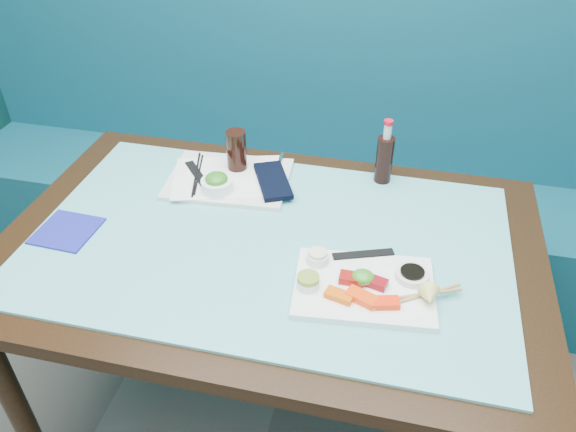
% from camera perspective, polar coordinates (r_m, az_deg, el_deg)
% --- Properties ---
extents(booth_bench, '(3.00, 0.56, 1.17)m').
position_cam_1_polar(booth_bench, '(2.34, 3.45, 3.07)').
color(booth_bench, '#0E495A').
rests_on(booth_bench, ground).
extents(dining_table, '(1.40, 0.90, 0.75)m').
position_cam_1_polar(dining_table, '(1.51, -1.89, -5.03)').
color(dining_table, black).
rests_on(dining_table, ground).
extents(glass_top, '(1.22, 0.76, 0.01)m').
position_cam_1_polar(glass_top, '(1.46, -1.96, -2.47)').
color(glass_top, '#5EB8BC').
rests_on(glass_top, dining_table).
extents(sashimi_plate, '(0.34, 0.26, 0.02)m').
position_cam_1_polar(sashimi_plate, '(1.32, 7.71, -7.21)').
color(sashimi_plate, white).
rests_on(sashimi_plate, glass_top).
extents(salmon_left, '(0.07, 0.05, 0.02)m').
position_cam_1_polar(salmon_left, '(1.27, 5.22, -8.05)').
color(salmon_left, '#E55709').
rests_on(salmon_left, sashimi_plate).
extents(salmon_mid, '(0.08, 0.06, 0.02)m').
position_cam_1_polar(salmon_mid, '(1.27, 7.50, -8.20)').
color(salmon_mid, '#FF3E0A').
rests_on(salmon_mid, sashimi_plate).
extents(salmon_right, '(0.07, 0.05, 0.02)m').
position_cam_1_polar(salmon_right, '(1.27, 9.73, -8.68)').
color(salmon_right, '#FF2D0A').
rests_on(salmon_right, sashimi_plate).
extents(tuna_left, '(0.06, 0.04, 0.02)m').
position_cam_1_polar(tuna_left, '(1.31, 6.50, -6.32)').
color(tuna_left, maroon).
rests_on(tuna_left, sashimi_plate).
extents(tuna_right, '(0.06, 0.04, 0.02)m').
position_cam_1_polar(tuna_right, '(1.31, 8.89, -6.69)').
color(tuna_right, maroon).
rests_on(tuna_right, sashimi_plate).
extents(seaweed_garnish, '(0.07, 0.07, 0.03)m').
position_cam_1_polar(seaweed_garnish, '(1.31, 7.63, -6.16)').
color(seaweed_garnish, '#38831E').
rests_on(seaweed_garnish, sashimi_plate).
extents(ramekin_wasabi, '(0.07, 0.07, 0.02)m').
position_cam_1_polar(ramekin_wasabi, '(1.29, 2.05, -6.83)').
color(ramekin_wasabi, white).
rests_on(ramekin_wasabi, sashimi_plate).
extents(wasabi_fill, '(0.06, 0.06, 0.01)m').
position_cam_1_polar(wasabi_fill, '(1.28, 2.07, -6.31)').
color(wasabi_fill, olive).
rests_on(wasabi_fill, ramekin_wasabi).
extents(ramekin_ginger, '(0.06, 0.06, 0.02)m').
position_cam_1_polar(ramekin_ginger, '(1.36, 3.02, -4.29)').
color(ramekin_ginger, silver).
rests_on(ramekin_ginger, sashimi_plate).
extents(ginger_fill, '(0.06, 0.06, 0.01)m').
position_cam_1_polar(ginger_fill, '(1.35, 3.04, -3.79)').
color(ginger_fill, beige).
rests_on(ginger_fill, ramekin_ginger).
extents(soy_dish, '(0.09, 0.09, 0.02)m').
position_cam_1_polar(soy_dish, '(1.35, 12.48, -5.87)').
color(soy_dish, silver).
rests_on(soy_dish, sashimi_plate).
extents(soy_fill, '(0.06, 0.06, 0.01)m').
position_cam_1_polar(soy_fill, '(1.34, 12.53, -5.55)').
color(soy_fill, black).
rests_on(soy_fill, soy_dish).
extents(lemon_wedge, '(0.05, 0.05, 0.05)m').
position_cam_1_polar(lemon_wedge, '(1.28, 14.17, -7.93)').
color(lemon_wedge, '#E1D66A').
rests_on(lemon_wedge, sashimi_plate).
extents(chopstick_sleeve, '(0.15, 0.08, 0.00)m').
position_cam_1_polar(chopstick_sleeve, '(1.39, 7.66, -3.86)').
color(chopstick_sleeve, black).
rests_on(chopstick_sleeve, sashimi_plate).
extents(wooden_chopstick_a, '(0.22, 0.10, 0.01)m').
position_cam_1_polar(wooden_chopstick_a, '(1.30, 12.52, -7.93)').
color(wooden_chopstick_a, '#A3744C').
rests_on(wooden_chopstick_a, sashimi_plate).
extents(wooden_chopstick_b, '(0.19, 0.13, 0.01)m').
position_cam_1_polar(wooden_chopstick_b, '(1.30, 12.96, -7.99)').
color(wooden_chopstick_b, '#A7864E').
rests_on(wooden_chopstick_b, sashimi_plate).
extents(serving_tray, '(0.37, 0.29, 0.01)m').
position_cam_1_polar(serving_tray, '(1.68, -6.02, 3.76)').
color(serving_tray, silver).
rests_on(serving_tray, glass_top).
extents(paper_placemat, '(0.37, 0.31, 0.00)m').
position_cam_1_polar(paper_placemat, '(1.68, -6.03, 3.98)').
color(paper_placemat, white).
rests_on(paper_placemat, serving_tray).
extents(seaweed_bowl, '(0.11, 0.11, 0.04)m').
position_cam_1_polar(seaweed_bowl, '(1.61, -7.23, 3.11)').
color(seaweed_bowl, white).
rests_on(seaweed_bowl, serving_tray).
extents(seaweed_salad, '(0.08, 0.08, 0.03)m').
position_cam_1_polar(seaweed_salad, '(1.60, -7.29, 3.77)').
color(seaweed_salad, '#2B761B').
rests_on(seaweed_salad, seaweed_bowl).
extents(cola_glass, '(0.08, 0.08, 0.12)m').
position_cam_1_polar(cola_glass, '(1.68, -5.26, 6.67)').
color(cola_glass, black).
rests_on(cola_glass, serving_tray).
extents(navy_pouch, '(0.16, 0.21, 0.01)m').
position_cam_1_polar(navy_pouch, '(1.64, -1.55, 3.61)').
color(navy_pouch, black).
rests_on(navy_pouch, serving_tray).
extents(fork, '(0.02, 0.10, 0.01)m').
position_cam_1_polar(fork, '(1.73, -0.87, 5.47)').
color(fork, white).
rests_on(fork, serving_tray).
extents(black_chopstick_a, '(0.07, 0.23, 0.01)m').
position_cam_1_polar(black_chopstick_a, '(1.70, -9.32, 4.25)').
color(black_chopstick_a, black).
rests_on(black_chopstick_a, serving_tray).
extents(black_chopstick_b, '(0.06, 0.21, 0.01)m').
position_cam_1_polar(black_chopstick_b, '(1.70, -9.07, 4.21)').
color(black_chopstick_b, black).
rests_on(black_chopstick_b, serving_tray).
extents(tray_sleeve, '(0.12, 0.14, 0.00)m').
position_cam_1_polar(tray_sleeve, '(1.70, -9.20, 4.20)').
color(tray_sleeve, black).
rests_on(tray_sleeve, serving_tray).
extents(cola_bottle_body, '(0.05, 0.05, 0.14)m').
position_cam_1_polar(cola_bottle_body, '(1.66, 9.75, 5.66)').
color(cola_bottle_body, black).
rests_on(cola_bottle_body, glass_top).
extents(cola_bottle_neck, '(0.03, 0.03, 0.04)m').
position_cam_1_polar(cola_bottle_neck, '(1.62, 10.09, 8.47)').
color(cola_bottle_neck, silver).
rests_on(cola_bottle_neck, cola_bottle_body).
extents(cola_bottle_cap, '(0.03, 0.03, 0.01)m').
position_cam_1_polar(cola_bottle_cap, '(1.60, 10.19, 9.35)').
color(cola_bottle_cap, red).
rests_on(cola_bottle_cap, cola_bottle_neck).
extents(blue_napkin, '(0.15, 0.15, 0.01)m').
position_cam_1_polar(blue_napkin, '(1.59, -21.56, -1.40)').
color(blue_napkin, navy).
rests_on(blue_napkin, glass_top).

